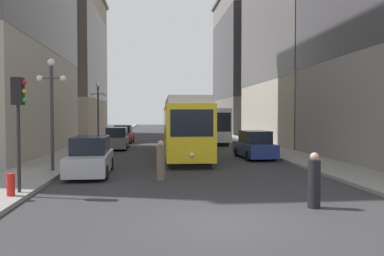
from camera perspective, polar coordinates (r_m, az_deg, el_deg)
ground_plane at (r=10.50m, az=4.57°, el=-13.86°), size 200.00×200.00×0.00m
sidewalk_left at (r=50.34m, az=-12.44°, el=-1.22°), size 2.91×120.00×0.15m
sidewalk_right at (r=50.89m, az=4.75°, el=-1.14°), size 2.91×120.00×0.15m
streetcar at (r=25.99m, az=-1.21°, el=0.31°), size 2.88×13.29×3.89m
transit_bus at (r=39.61m, az=2.34°, el=0.67°), size 2.85×11.37×3.45m
parked_car_left_near at (r=18.94m, az=-14.93°, el=-4.20°), size 2.00×5.05×1.82m
parked_car_left_mid at (r=32.28m, az=-11.18°, el=-1.63°), size 1.89×4.46×1.82m
parked_car_right_far at (r=25.33m, az=9.35°, el=-2.61°), size 2.02×4.46×1.82m
parked_car_left_far at (r=39.29m, az=-10.24°, el=-0.98°), size 2.01×4.42×1.82m
pedestrian_crossing_near at (r=16.76m, az=-4.69°, el=-5.04°), size 0.39×0.39×1.75m
pedestrian_crossing_far at (r=12.39m, az=17.81°, el=-7.72°), size 0.38×0.38×1.71m
traffic_light_near_left at (r=14.58m, az=-24.54°, el=3.28°), size 0.47×0.36×4.01m
lamp_post_left_near at (r=19.70m, az=-20.27°, el=4.36°), size 1.41×0.36×5.43m
lamp_post_left_far at (r=35.23m, az=-13.88°, el=3.46°), size 1.41×0.36×5.56m
fire_hydrant at (r=14.24m, az=-25.50°, el=-7.66°), size 0.26×0.26×0.75m
building_left_midblock at (r=54.80m, az=-20.41°, el=9.63°), size 13.22×19.10×19.96m
building_right_corner at (r=62.76m, az=11.58°, el=9.64°), size 16.14×17.92×21.87m
building_right_far at (r=42.26m, az=19.76°, el=15.52°), size 14.22×18.34×24.90m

